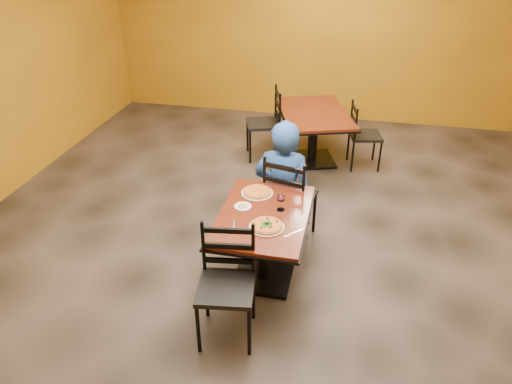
% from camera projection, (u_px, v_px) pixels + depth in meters
% --- Properties ---
extents(floor, '(7.00, 8.00, 0.01)m').
position_uv_depth(floor, '(273.00, 248.00, 5.17)').
color(floor, black).
rests_on(floor, ground).
extents(wall_back, '(7.00, 0.01, 3.00)m').
position_uv_depth(wall_back, '(320.00, 29.00, 7.80)').
color(wall_back, '#B98314').
rests_on(wall_back, ground).
extents(table_main, '(0.83, 1.23, 0.75)m').
position_uv_depth(table_main, '(264.00, 231.00, 4.47)').
color(table_main, '#65240F').
rests_on(table_main, floor).
extents(table_second, '(1.31, 1.59, 0.75)m').
position_uv_depth(table_second, '(314.00, 124.00, 6.72)').
color(table_second, '#65240F').
rests_on(table_second, floor).
extents(chair_main_near, '(0.51, 0.51, 1.00)m').
position_uv_depth(chair_main_near, '(226.00, 289.00, 3.86)').
color(chair_main_near, black).
rests_on(chair_main_near, floor).
extents(chair_main_far, '(0.56, 0.56, 1.03)m').
position_uv_depth(chair_main_far, '(290.00, 197.00, 5.09)').
color(chair_main_far, black).
rests_on(chair_main_far, floor).
extents(chair_second_left, '(0.58, 0.58, 1.02)m').
position_uv_depth(chair_second_left, '(263.00, 124.00, 6.88)').
color(chair_second_left, black).
rests_on(chair_second_left, floor).
extents(chair_second_right, '(0.49, 0.49, 0.92)m').
position_uv_depth(chair_second_right, '(365.00, 136.00, 6.64)').
color(chair_second_right, black).
rests_on(chair_second_right, floor).
extents(diner, '(0.66, 0.45, 1.31)m').
position_uv_depth(diner, '(283.00, 178.00, 5.16)').
color(diner, navy).
rests_on(diner, floor).
extents(plate_main, '(0.31, 0.31, 0.01)m').
position_uv_depth(plate_main, '(267.00, 227.00, 4.17)').
color(plate_main, white).
rests_on(plate_main, table_main).
extents(pizza_main, '(0.28, 0.28, 0.02)m').
position_uv_depth(pizza_main, '(267.00, 225.00, 4.17)').
color(pizza_main, '#962F0A').
rests_on(pizza_main, plate_main).
extents(plate_far, '(0.31, 0.31, 0.01)m').
position_uv_depth(plate_far, '(257.00, 193.00, 4.69)').
color(plate_far, white).
rests_on(plate_far, table_main).
extents(pizza_far, '(0.28, 0.28, 0.02)m').
position_uv_depth(pizza_far, '(257.00, 191.00, 4.68)').
color(pizza_far, gold).
rests_on(pizza_far, plate_far).
extents(side_plate, '(0.16, 0.16, 0.01)m').
position_uv_depth(side_plate, '(243.00, 206.00, 4.47)').
color(side_plate, white).
rests_on(side_plate, table_main).
extents(dip, '(0.09, 0.09, 0.01)m').
position_uv_depth(dip, '(243.00, 206.00, 4.46)').
color(dip, '#A78851').
rests_on(dip, side_plate).
extents(wine_glass, '(0.08, 0.08, 0.18)m').
position_uv_depth(wine_glass, '(281.00, 201.00, 4.38)').
color(wine_glass, white).
rests_on(wine_glass, table_main).
extents(fork, '(0.06, 0.19, 0.00)m').
position_uv_depth(fork, '(234.00, 225.00, 4.21)').
color(fork, silver).
rests_on(fork, table_main).
extents(knife, '(0.15, 0.17, 0.00)m').
position_uv_depth(knife, '(293.00, 233.00, 4.10)').
color(knife, silver).
rests_on(knife, table_main).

